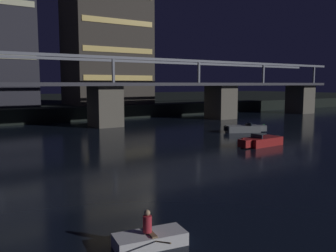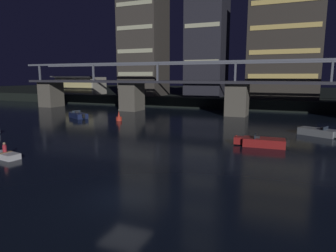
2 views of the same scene
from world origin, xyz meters
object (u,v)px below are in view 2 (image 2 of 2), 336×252
Objects in this scene: tower_central at (284,41)px; speedboat_mid_left at (78,115)px; waterfront_pavilion at (81,85)px; speedboat_near_right at (262,142)px; tower_west_tall at (208,10)px; channel_buoy at (119,118)px; river_bridge at (237,92)px; speedboat_near_center at (319,132)px; tower_west_low at (144,41)px; dinghy_with_paddler at (6,155)px.

tower_central is 43.58m from speedboat_mid_left.
speedboat_near_right is at bearing -35.25° from waterfront_pavilion.
channel_buoy is (-5.86, -30.00, -21.26)m from tower_west_tall.
waterfront_pavilion is at bearing 164.47° from river_bridge.
speedboat_near_right is at bearing -17.95° from speedboat_mid_left.
speedboat_near_right is at bearing -67.82° from tower_west_tall.
river_bridge is 19.27m from speedboat_near_center.
river_bridge is 50.88× the size of channel_buoy.
tower_west_low is at bearing 142.37° from speedboat_near_center.
river_bridge reaches higher than channel_buoy.
tower_central is (6.80, 14.83, 9.87)m from river_bridge.
channel_buoy reaches higher than dinghy_with_paddler.
speedboat_near_right is at bearing -49.45° from tower_west_low.
tower_west_low is 21.09m from waterfront_pavilion.
river_bridge is at bearing -15.53° from waterfront_pavilion.
tower_west_low reaches higher than speedboat_near_right.
tower_west_tall is 39.09m from speedboat_mid_left.
waterfront_pavilion is at bearing -176.65° from tower_central.
river_bridge is 37.88m from dinghy_with_paddler.
tower_west_tall is at bearing 86.34° from dinghy_with_paddler.
tower_west_tall reaches higher than tower_central.
tower_west_tall is (-9.97, 16.68, 17.67)m from river_bridge.
tower_central is at bearing 68.14° from dinghy_with_paddler.
speedboat_near_right is (16.05, -39.37, -21.32)m from tower_west_tall.
tower_west_tall is at bearing 120.87° from river_bridge.
tower_central is at bearing 65.35° from river_bridge.
dinghy_with_paddler is (2.53, -21.95, -0.20)m from channel_buoy.
tower_central reaches higher than speedboat_near_right.
tower_west_tall is 7.92× the size of speedboat_near_center.
waterfront_pavilion is (-18.05, -1.53, -10.81)m from tower_west_low.
channel_buoy is (8.09, -0.35, 0.06)m from speedboat_mid_left.
river_bridge is 27.46m from speedboat_mid_left.
speedboat_mid_left is at bearing -151.55° from river_bridge.
river_bridge is 23.77m from speedboat_near_right.
speedboat_near_right is 23.83m from channel_buoy.
speedboat_mid_left is (-23.93, -12.96, -3.65)m from river_bridge.
tower_central is at bearing 3.35° from waterfront_pavilion.
speedboat_near_right is at bearing -23.15° from channel_buoy.
tower_west_tall is 47.56m from speedboat_near_right.
tower_west_tall is at bearing 173.68° from tower_central.
tower_central is 4.78× the size of speedboat_near_center.
channel_buoy is at bearing 176.93° from speedboat_near_center.
river_bridge reaches higher than speedboat_near_right.
tower_west_low is at bearing 130.55° from speedboat_near_right.
speedboat_near_center is (5.00, -29.62, -13.52)m from tower_central.
speedboat_near_center is 0.95× the size of speedboat_near_right.
tower_west_tall is 7.55× the size of speedboat_near_right.
speedboat_mid_left is 1.78× the size of dinghy_with_paddler.
tower_west_tall is at bearing 78.95° from channel_buoy.
speedboat_near_center is at bearing -26.04° from waterfront_pavilion.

